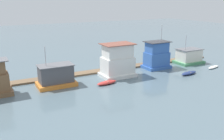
{
  "coord_description": "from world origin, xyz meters",
  "views": [
    {
      "loc": [
        -19.0,
        -36.85,
        13.01
      ],
      "look_at": [
        0.0,
        -1.0,
        1.4
      ],
      "focal_mm": 40.0,
      "sensor_mm": 36.0,
      "label": 1
    }
  ],
  "objects_px": {
    "mooring_post_near_right": "(109,68)",
    "houseboat_white": "(118,62)",
    "dinghy_white": "(213,67)",
    "houseboat_green": "(189,56)",
    "dinghy_navy": "(189,73)",
    "houseboat_blue": "(157,56)",
    "houseboat_orange": "(56,76)",
    "dinghy_red": "(107,83)"
  },
  "relations": [
    {
      "from": "houseboat_green",
      "to": "dinghy_navy",
      "type": "relative_size",
      "value": 1.56
    },
    {
      "from": "houseboat_blue",
      "to": "dinghy_red",
      "type": "bearing_deg",
      "value": -162.35
    },
    {
      "from": "houseboat_white",
      "to": "houseboat_green",
      "type": "height_order",
      "value": "houseboat_green"
    },
    {
      "from": "dinghy_navy",
      "to": "dinghy_white",
      "type": "relative_size",
      "value": 1.06
    },
    {
      "from": "dinghy_white",
      "to": "houseboat_blue",
      "type": "bearing_deg",
      "value": 152.39
    },
    {
      "from": "dinghy_red",
      "to": "dinghy_navy",
      "type": "xyz_separation_m",
      "value": [
        15.32,
        -2.14,
        -0.01
      ]
    },
    {
      "from": "houseboat_white",
      "to": "dinghy_white",
      "type": "relative_size",
      "value": 1.62
    },
    {
      "from": "dinghy_navy",
      "to": "dinghy_red",
      "type": "bearing_deg",
      "value": 172.03
    },
    {
      "from": "houseboat_white",
      "to": "houseboat_green",
      "type": "xyz_separation_m",
      "value": [
        17.66,
        1.09,
        -1.21
      ]
    },
    {
      "from": "houseboat_blue",
      "to": "houseboat_orange",
      "type": "bearing_deg",
      "value": -177.02
    },
    {
      "from": "houseboat_white",
      "to": "mooring_post_near_right",
      "type": "bearing_deg",
      "value": 98.41
    },
    {
      "from": "houseboat_green",
      "to": "dinghy_red",
      "type": "distance_m",
      "value": 21.65
    },
    {
      "from": "houseboat_green",
      "to": "dinghy_red",
      "type": "bearing_deg",
      "value": -169.27
    },
    {
      "from": "houseboat_orange",
      "to": "dinghy_navy",
      "type": "xyz_separation_m",
      "value": [
        22.53,
        -5.18,
        -1.32
      ]
    },
    {
      "from": "houseboat_blue",
      "to": "dinghy_white",
      "type": "relative_size",
      "value": 2.33
    },
    {
      "from": "dinghy_white",
      "to": "mooring_post_near_right",
      "type": "bearing_deg",
      "value": 161.06
    },
    {
      "from": "houseboat_blue",
      "to": "dinghy_navy",
      "type": "distance_m",
      "value": 7.03
    },
    {
      "from": "dinghy_navy",
      "to": "houseboat_orange",
      "type": "bearing_deg",
      "value": 167.05
    },
    {
      "from": "houseboat_blue",
      "to": "mooring_post_near_right",
      "type": "distance_m",
      "value": 9.89
    },
    {
      "from": "houseboat_orange",
      "to": "dinghy_white",
      "type": "xyz_separation_m",
      "value": [
        30.0,
        -4.16,
        -1.4
      ]
    },
    {
      "from": "houseboat_orange",
      "to": "houseboat_green",
      "type": "xyz_separation_m",
      "value": [
        28.46,
        0.99,
        -0.16
      ]
    },
    {
      "from": "mooring_post_near_right",
      "to": "houseboat_white",
      "type": "bearing_deg",
      "value": -81.59
    },
    {
      "from": "houseboat_white",
      "to": "dinghy_navy",
      "type": "distance_m",
      "value": 13.0
    },
    {
      "from": "mooring_post_near_right",
      "to": "houseboat_green",
      "type": "bearing_deg",
      "value": -5.0
    },
    {
      "from": "houseboat_blue",
      "to": "houseboat_green",
      "type": "bearing_deg",
      "value": -0.4
    },
    {
      "from": "houseboat_orange",
      "to": "houseboat_white",
      "type": "distance_m",
      "value": 10.85
    },
    {
      "from": "houseboat_green",
      "to": "dinghy_white",
      "type": "height_order",
      "value": "houseboat_green"
    },
    {
      "from": "houseboat_orange",
      "to": "dinghy_red",
      "type": "relative_size",
      "value": 1.74
    },
    {
      "from": "dinghy_white",
      "to": "houseboat_green",
      "type": "bearing_deg",
      "value": 106.71
    },
    {
      "from": "houseboat_orange",
      "to": "houseboat_blue",
      "type": "distance_m",
      "value": 20.1
    },
    {
      "from": "houseboat_orange",
      "to": "dinghy_red",
      "type": "distance_m",
      "value": 7.94
    },
    {
      "from": "houseboat_blue",
      "to": "dinghy_navy",
      "type": "bearing_deg",
      "value": -68.3
    },
    {
      "from": "dinghy_white",
      "to": "dinghy_red",
      "type": "bearing_deg",
      "value": 177.19
    },
    {
      "from": "mooring_post_near_right",
      "to": "dinghy_white",
      "type": "bearing_deg",
      "value": -18.94
    },
    {
      "from": "houseboat_orange",
      "to": "dinghy_white",
      "type": "distance_m",
      "value": 30.32
    },
    {
      "from": "dinghy_red",
      "to": "dinghy_navy",
      "type": "bearing_deg",
      "value": -7.97
    },
    {
      "from": "houseboat_orange",
      "to": "houseboat_blue",
      "type": "bearing_deg",
      "value": 2.98
    },
    {
      "from": "dinghy_red",
      "to": "mooring_post_near_right",
      "type": "distance_m",
      "value": 6.48
    },
    {
      "from": "houseboat_blue",
      "to": "houseboat_green",
      "type": "height_order",
      "value": "houseboat_blue"
    },
    {
      "from": "houseboat_green",
      "to": "mooring_post_near_right",
      "type": "relative_size",
      "value": 3.43
    },
    {
      "from": "houseboat_white",
      "to": "dinghy_navy",
      "type": "height_order",
      "value": "houseboat_white"
    },
    {
      "from": "houseboat_orange",
      "to": "dinghy_navy",
      "type": "relative_size",
      "value": 1.67
    }
  ]
}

